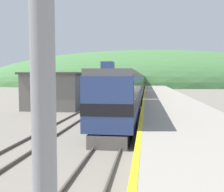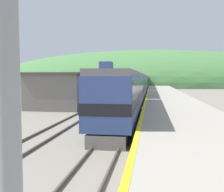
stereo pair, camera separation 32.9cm
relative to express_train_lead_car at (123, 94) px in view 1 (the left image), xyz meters
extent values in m
cube|color=#4C443D|center=(-0.72, 46.80, -2.28)|extent=(0.08, 180.00, 0.16)
cube|color=#4C443D|center=(0.72, 46.80, -2.28)|extent=(0.08, 180.00, 0.16)
cube|color=#4C443D|center=(-5.19, 46.80, -2.28)|extent=(0.08, 180.00, 0.16)
cube|color=#4C443D|center=(-3.75, 46.80, -2.28)|extent=(0.08, 180.00, 0.16)
cube|color=#9E9689|center=(4.85, 26.80, -1.82)|extent=(6.51, 140.00, 1.07)
cube|color=yellow|center=(1.72, 26.80, -1.28)|extent=(0.24, 140.00, 0.01)
ellipsoid|color=#477A42|center=(0.00, 98.93, -2.36)|extent=(157.84, 71.03, 31.91)
cube|color=slate|center=(-8.88, 6.86, -0.28)|extent=(6.50, 4.30, 4.16)
cube|color=#47423D|center=(-8.88, 6.86, 1.92)|extent=(7.00, 4.80, 0.24)
cube|color=black|center=(0.00, 0.23, -1.93)|extent=(2.30, 18.36, 0.85)
cube|color=#334784|center=(0.00, 0.23, 0.02)|extent=(2.80, 19.53, 3.06)
cube|color=black|center=(0.00, 0.23, -0.22)|extent=(2.83, 19.55, 0.67)
cube|color=black|center=(0.00, 0.23, 0.70)|extent=(2.83, 18.36, 0.92)
cube|color=slate|center=(0.00, 0.23, 1.75)|extent=(2.63, 19.53, 0.40)
cube|color=black|center=(0.00, -8.40, 0.70)|extent=(2.84, 2.20, 1.22)
cube|color=#334784|center=(0.00, -9.08, 2.13)|extent=(0.64, 0.80, 0.36)
cube|color=slate|center=(0.00, -9.33, -1.97)|extent=(2.19, 0.40, 0.77)
cube|color=black|center=(0.00, 21.77, -1.93)|extent=(2.30, 20.43, 0.85)
cube|color=#334784|center=(0.00, 21.77, 0.02)|extent=(2.80, 21.74, 3.06)
cube|color=black|center=(0.00, 21.77, -0.22)|extent=(2.83, 21.76, 0.67)
cube|color=black|center=(0.00, 21.77, 0.70)|extent=(2.83, 20.43, 0.92)
cube|color=slate|center=(0.00, 21.77, 1.75)|extent=(2.63, 21.74, 0.40)
cube|color=black|center=(0.00, 44.41, -1.93)|extent=(2.30, 20.43, 0.85)
cube|color=#334784|center=(0.00, 44.41, 0.02)|extent=(2.80, 21.74, 3.06)
cube|color=black|center=(0.00, 44.41, -0.22)|extent=(2.83, 21.76, 0.67)
cube|color=black|center=(0.00, 44.41, 0.70)|extent=(2.83, 20.43, 0.92)
cube|color=slate|center=(0.00, 44.41, 1.75)|extent=(2.63, 21.74, 0.40)
cube|color=black|center=(0.00, 67.04, -1.93)|extent=(2.30, 20.43, 0.85)
cube|color=#334784|center=(0.00, 67.04, 0.02)|extent=(2.80, 21.74, 3.06)
cube|color=black|center=(0.00, 67.04, -0.22)|extent=(2.83, 21.76, 0.67)
cube|color=black|center=(0.00, 67.04, 0.70)|extent=(2.83, 20.43, 0.92)
cube|color=slate|center=(0.00, 67.04, 1.75)|extent=(2.63, 21.74, 0.40)
cylinder|color=gray|center=(1.23, -20.86, 1.82)|extent=(0.20, 0.20, 8.35)
camera|label=1|loc=(2.05, -22.87, 1.50)|focal=42.00mm
camera|label=2|loc=(2.37, -22.82, 1.50)|focal=42.00mm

